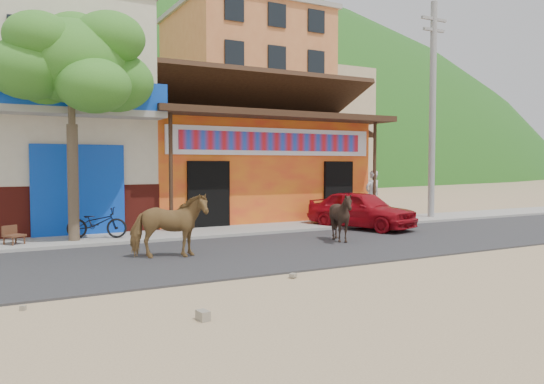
# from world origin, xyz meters

# --- Properties ---
(ground) EXTENTS (120.00, 120.00, 0.00)m
(ground) POSITION_xyz_m (0.00, 0.00, 0.00)
(ground) COLOR #9E825B
(ground) RESTS_ON ground
(road) EXTENTS (60.00, 5.00, 0.04)m
(road) POSITION_xyz_m (0.00, 2.50, 0.02)
(road) COLOR #28282B
(road) RESTS_ON ground
(sidewalk) EXTENTS (60.00, 2.00, 0.12)m
(sidewalk) POSITION_xyz_m (0.00, 6.00, 0.06)
(sidewalk) COLOR gray
(sidewalk) RESTS_ON ground
(dance_club) EXTENTS (8.00, 6.00, 3.60)m
(dance_club) POSITION_xyz_m (2.00, 10.00, 1.80)
(dance_club) COLOR orange
(dance_club) RESTS_ON ground
(cafe_building) EXTENTS (7.00, 6.00, 7.00)m
(cafe_building) POSITION_xyz_m (-5.50, 10.00, 3.50)
(cafe_building) COLOR beige
(cafe_building) RESTS_ON ground
(apartment_front) EXTENTS (9.00, 9.00, 12.00)m
(apartment_front) POSITION_xyz_m (9.00, 24.00, 6.00)
(apartment_front) COLOR #CC723F
(apartment_front) RESTS_ON ground
(apartment_rear) EXTENTS (8.00, 8.00, 10.00)m
(apartment_rear) POSITION_xyz_m (18.00, 30.00, 5.00)
(apartment_rear) COLOR tan
(apartment_rear) RESTS_ON ground
(hillside) EXTENTS (100.00, 40.00, 24.00)m
(hillside) POSITION_xyz_m (0.00, 70.00, 12.00)
(hillside) COLOR #194C14
(hillside) RESTS_ON ground
(tree) EXTENTS (3.00, 3.00, 6.00)m
(tree) POSITION_xyz_m (-4.60, 5.80, 3.12)
(tree) COLOR #2D721E
(tree) RESTS_ON sidewalk
(utility_pole) EXTENTS (0.24, 0.24, 8.00)m
(utility_pole) POSITION_xyz_m (8.20, 6.00, 4.12)
(utility_pole) COLOR gray
(utility_pole) RESTS_ON sidewalk
(cow_tan) EXTENTS (1.82, 1.19, 1.42)m
(cow_tan) POSITION_xyz_m (-3.08, 2.57, 0.75)
(cow_tan) COLOR olive
(cow_tan) RESTS_ON road
(cow_dark) EXTENTS (1.55, 1.50, 1.30)m
(cow_dark) POSITION_xyz_m (1.68, 2.74, 0.69)
(cow_dark) COLOR black
(cow_dark) RESTS_ON road
(red_car) EXTENTS (2.49, 3.85, 1.22)m
(red_car) POSITION_xyz_m (3.95, 4.80, 0.65)
(red_car) COLOR #A10B16
(red_car) RESTS_ON road
(scooter) EXTENTS (1.66, 1.10, 0.82)m
(scooter) POSITION_xyz_m (-4.00, 5.94, 0.53)
(scooter) COLOR black
(scooter) RESTS_ON sidewalk
(pedestrian) EXTENTS (0.68, 0.48, 1.76)m
(pedestrian) POSITION_xyz_m (5.82, 6.53, 1.00)
(pedestrian) COLOR silver
(pedestrian) RESTS_ON sidewalk
(cafe_chair_right) EXTENTS (0.57, 0.57, 0.87)m
(cafe_chair_right) POSITION_xyz_m (-6.00, 5.79, 0.56)
(cafe_chair_right) COLOR #512C1B
(cafe_chair_right) RESTS_ON sidewalk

